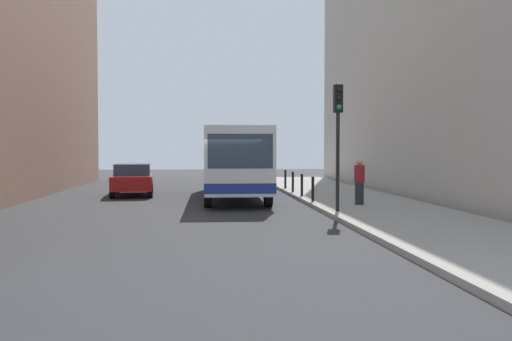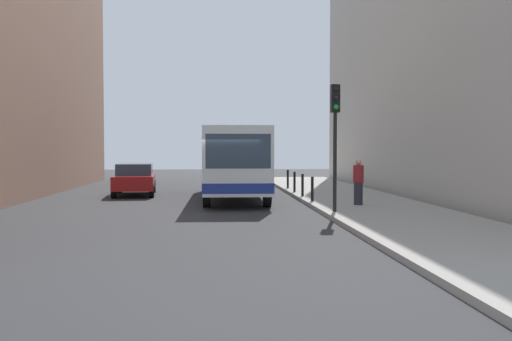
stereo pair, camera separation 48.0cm
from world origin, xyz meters
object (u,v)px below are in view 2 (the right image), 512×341
object	(u,v)px
car_beside_bus	(135,178)
bollard_mid	(303,185)
traffic_light	(335,123)
bus	(235,159)
pedestrian_near_signal	(358,182)
car_behind_bus	(241,171)
bollard_far	(295,182)
bollard_near	(312,189)
bollard_farthest	(288,179)

from	to	relation	value
car_beside_bus	bollard_mid	size ratio (longest dim) A/B	4.76
car_beside_bus	traffic_light	distance (m)	12.01
bus	car_beside_bus	size ratio (longest dim) A/B	2.44
bollard_mid	pedestrian_near_signal	bearing A→B (deg)	-70.16
bus	pedestrian_near_signal	bearing A→B (deg)	131.60
car_behind_bus	bollard_far	world-z (taller)	car_behind_bus
car_beside_bus	bollard_near	bearing A→B (deg)	140.06
bollard_near	bollard_farthest	world-z (taller)	same
traffic_light	bollard_near	bearing A→B (deg)	91.57
traffic_light	bus	bearing A→B (deg)	112.62
bollard_near	traffic_light	bearing A→B (deg)	-88.43
traffic_light	pedestrian_near_signal	xyz separation A→B (m)	(1.32, 2.14, -2.03)
bollard_farthest	traffic_light	bearing A→B (deg)	-89.48
traffic_light	bollard_mid	world-z (taller)	traffic_light
bollard_near	bollard_mid	world-z (taller)	same
bollard_far	pedestrian_near_signal	size ratio (longest dim) A/B	0.57
traffic_light	pedestrian_near_signal	bearing A→B (deg)	58.30
bollard_near	bollard_far	size ratio (longest dim) A/B	1.00
traffic_light	bollard_near	world-z (taller)	traffic_light
car_beside_bus	bollard_far	xyz separation A→B (m)	(7.51, -0.50, -0.16)
traffic_light	bollard_farthest	world-z (taller)	traffic_light
car_beside_bus	bollard_mid	world-z (taller)	car_beside_bus
bus	pedestrian_near_signal	distance (m)	6.63
car_behind_bus	pedestrian_near_signal	xyz separation A→B (m)	(3.51, -14.93, 0.19)
traffic_light	bollard_mid	distance (m)	6.54
car_behind_bus	bollard_mid	size ratio (longest dim) A/B	4.64
bollard_far	pedestrian_near_signal	xyz separation A→B (m)	(1.42, -6.38, 0.35)
bollard_mid	traffic_light	bearing A→B (deg)	-89.06
traffic_light	bollard_far	xyz separation A→B (m)	(-0.10, 8.53, -2.38)
traffic_light	bollard_far	size ratio (longest dim) A/B	4.32
bus	car_behind_bus	distance (m)	10.01
car_beside_bus	pedestrian_near_signal	world-z (taller)	pedestrian_near_signal
car_beside_bus	bollard_farthest	size ratio (longest dim) A/B	4.76
car_beside_bus	bollard_far	size ratio (longest dim) A/B	4.76
car_beside_bus	pedestrian_near_signal	xyz separation A→B (m)	(8.94, -6.88, 0.19)
bollard_near	bus	bearing A→B (deg)	129.54
bus	bollard_far	size ratio (longest dim) A/B	11.64
car_behind_bus	bollard_near	size ratio (longest dim) A/B	4.64
car_behind_bus	bollard_mid	bearing A→B (deg)	100.48
car_beside_bus	bollard_farthest	xyz separation A→B (m)	(7.51, 1.93, -0.16)
bollard_farthest	bus	bearing A→B (deg)	-126.95
car_behind_bus	bollard_near	bearing A→B (deg)	98.56
bus	traffic_light	distance (m)	7.84
bus	bollard_farthest	distance (m)	4.91
car_behind_bus	bollard_mid	distance (m)	11.18
bus	car_behind_bus	size ratio (longest dim) A/B	2.51
bollard_near	pedestrian_near_signal	xyz separation A→B (m)	(1.42, -1.51, 0.35)
bus	bollard_mid	size ratio (longest dim) A/B	11.64
bus	bollard_far	world-z (taller)	bus
bus	car_behind_bus	world-z (taller)	bus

